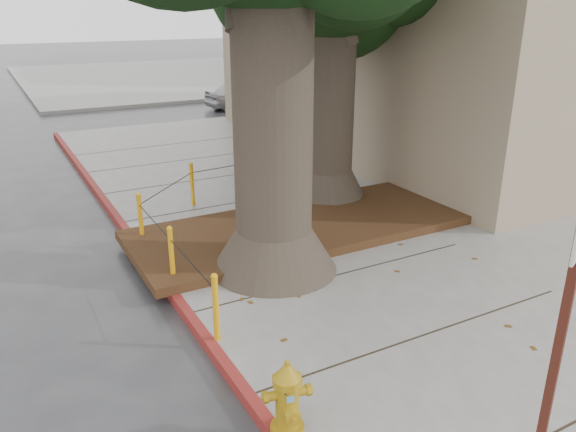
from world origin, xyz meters
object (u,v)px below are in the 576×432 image
at_px(car_silver, 243,95).
at_px(car_red, 346,87).
at_px(signpost, 556,360).
at_px(fire_hydrant, 287,398).

bearing_deg(car_silver, car_red, -99.81).
distance_m(signpost, car_silver, 21.42).
bearing_deg(car_silver, fire_hydrant, 151.16).
height_order(fire_hydrant, car_silver, car_silver).
relative_size(fire_hydrant, car_silver, 0.25).
bearing_deg(signpost, car_silver, 49.53).
xyz_separation_m(fire_hydrant, car_silver, (7.88, 18.47, 0.01)).
bearing_deg(car_red, signpost, 148.88).
bearing_deg(signpost, fire_hydrant, 101.53).
height_order(signpost, car_red, signpost).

